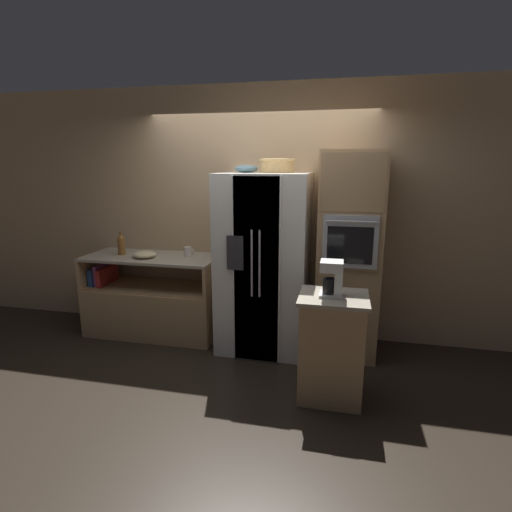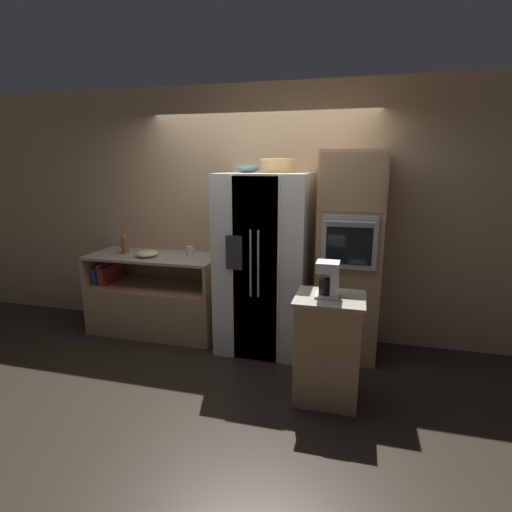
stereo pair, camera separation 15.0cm
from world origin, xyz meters
TOP-DOWN VIEW (x-y plane):
  - ground_plane at (0.00, 0.00)m, footprint 20.00×20.00m
  - wall_back at (0.00, 0.51)m, footprint 12.00×0.06m
  - counter_left at (-1.20, 0.15)m, footprint 1.52×0.66m
  - refrigerator at (0.14, 0.09)m, footprint 0.92×0.82m
  - wall_oven at (1.00, 0.15)m, footprint 0.62×0.71m
  - island_counter at (0.89, -0.76)m, footprint 0.56×0.50m
  - wicker_basket at (0.25, 0.18)m, footprint 0.36×0.36m
  - fruit_bowl at (-0.08, 0.19)m, footprint 0.25×0.25m
  - bottle_tall at (-1.56, 0.15)m, footprint 0.08×0.08m
  - mug at (-0.77, 0.22)m, footprint 0.11×0.08m
  - mixing_bowl at (-1.23, 0.06)m, footprint 0.26×0.26m
  - coffee_maker at (0.88, -0.77)m, footprint 0.18×0.18m

SIDE VIEW (x-z plane):
  - ground_plane at x=0.00m, z-range 0.00..0.00m
  - counter_left at x=-1.20m, z-range -0.13..0.80m
  - island_counter at x=0.89m, z-range 0.00..0.91m
  - refrigerator at x=0.14m, z-range 0.00..1.87m
  - mixing_bowl at x=-1.23m, z-range 0.93..1.00m
  - mug at x=-0.77m, z-range 0.93..1.04m
  - wall_oven at x=1.00m, z-range 0.00..2.09m
  - bottle_tall at x=-1.56m, z-range 0.92..1.18m
  - coffee_maker at x=0.88m, z-range 0.92..1.21m
  - wall_back at x=0.00m, z-range 0.00..2.80m
  - fruit_bowl at x=-0.08m, z-range 1.87..1.95m
  - wicker_basket at x=0.25m, z-range 1.87..2.01m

